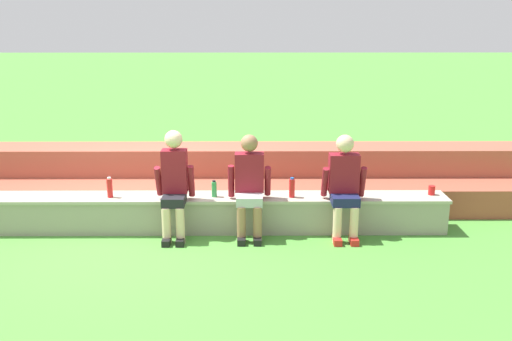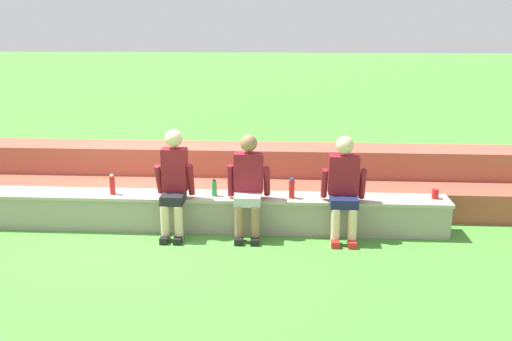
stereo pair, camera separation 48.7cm
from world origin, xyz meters
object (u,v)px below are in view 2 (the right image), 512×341
(water_bottle_near_right, at_px, (214,188))
(water_bottle_mid_left, at_px, (292,189))
(person_far_left, at_px, (174,181))
(plastic_cup_right_end, at_px, (435,194))
(person_center, at_px, (344,185))
(water_bottle_center_gap, at_px, (112,185))
(person_left_of_center, at_px, (248,184))

(water_bottle_near_right, height_order, water_bottle_mid_left, water_bottle_mid_left)
(person_far_left, xyz_separation_m, plastic_cup_right_end, (3.35, 0.28, -0.20))
(person_center, bearing_deg, plastic_cup_right_end, 12.85)
(water_bottle_center_gap, bearing_deg, person_center, -3.64)
(person_left_of_center, bearing_deg, water_bottle_mid_left, 15.43)
(water_bottle_mid_left, bearing_deg, water_bottle_center_gap, 179.72)
(person_left_of_center, bearing_deg, person_far_left, -177.72)
(person_center, distance_m, plastic_cup_right_end, 1.25)
(person_left_of_center, height_order, water_bottle_mid_left, person_left_of_center)
(water_bottle_center_gap, distance_m, water_bottle_near_right, 1.35)
(water_bottle_near_right, bearing_deg, plastic_cup_right_end, 1.36)
(person_center, bearing_deg, person_left_of_center, 178.67)
(person_center, xyz_separation_m, water_bottle_mid_left, (-0.65, 0.18, -0.11))
(water_bottle_center_gap, distance_m, water_bottle_mid_left, 2.36)
(water_bottle_near_right, xyz_separation_m, water_bottle_mid_left, (1.01, -0.03, 0.02))
(person_left_of_center, relative_size, person_center, 1.00)
(water_bottle_center_gap, height_order, water_bottle_near_right, water_bottle_center_gap)
(person_left_of_center, distance_m, water_bottle_center_gap, 1.82)
(water_bottle_center_gap, bearing_deg, person_far_left, -13.06)
(person_left_of_center, distance_m, plastic_cup_right_end, 2.42)
(person_far_left, distance_m, person_left_of_center, 0.95)
(water_bottle_near_right, bearing_deg, water_bottle_mid_left, -1.51)
(person_far_left, xyz_separation_m, person_center, (2.15, 0.01, -0.02))
(water_bottle_near_right, xyz_separation_m, plastic_cup_right_end, (2.86, 0.07, -0.04))
(person_left_of_center, distance_m, person_center, 1.20)
(plastic_cup_right_end, bearing_deg, water_bottle_near_right, -178.64)
(water_bottle_near_right, bearing_deg, water_bottle_center_gap, -179.36)
(person_far_left, bearing_deg, water_bottle_center_gap, 166.94)
(water_bottle_near_right, bearing_deg, person_left_of_center, -21.22)
(person_far_left, relative_size, person_left_of_center, 1.05)
(water_bottle_mid_left, distance_m, plastic_cup_right_end, 1.86)
(water_bottle_mid_left, height_order, plastic_cup_right_end, water_bottle_mid_left)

